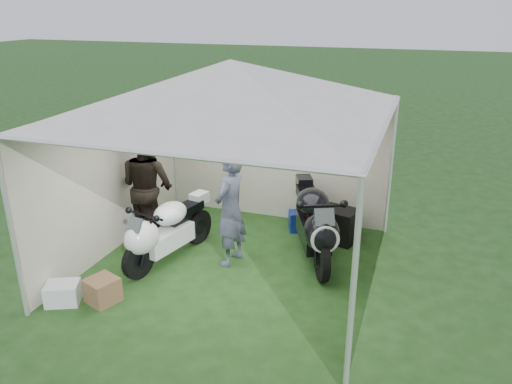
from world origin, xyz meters
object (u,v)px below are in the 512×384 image
Objects in this scene: motorcycle_white at (165,230)px; crate_0 at (63,293)px; person_blue_jacket at (230,209)px; person_dark_jacket at (148,186)px; motorcycle_black at (314,222)px; canopy_tent at (232,92)px; equipment_box at (339,225)px; crate_1 at (103,290)px; paddock_stand at (303,221)px.

crate_0 is (-0.73, -1.43, -0.38)m from motorcycle_white.
person_dark_jacket is at bearing -89.20° from person_blue_jacket.
person_dark_jacket reaches higher than person_blue_jacket.
motorcycle_white is 0.90× the size of motorcycle_black.
equipment_box is (1.31, 1.34, -2.30)m from canopy_tent.
motorcycle_white reaches higher than equipment_box.
motorcycle_white is 2.81m from equipment_box.
crate_0 is (-3.06, -2.99, -0.14)m from equipment_box.
motorcycle_white is 1.65m from crate_0.
crate_1 is (0.32, -1.80, -0.79)m from person_dark_jacket.
motorcycle_white is at bearing 178.70° from motorcycle_black.
paddock_stand is (-0.40, 0.92, -0.44)m from motorcycle_black.
person_blue_jacket reaches higher than paddock_stand.
crate_1 reaches higher than crate_0.
canopy_tent reaches higher than motorcycle_white.
person_dark_jacket is (-1.60, 0.34, -1.62)m from canopy_tent.
canopy_tent reaches higher than equipment_box.
canopy_tent is 3.09m from crate_1.
motorcycle_black reaches higher than motorcycle_white.
equipment_box is at bearing 44.40° from crate_0.
motorcycle_white is 1.08× the size of person_blue_jacket.
crate_1 is (-0.25, -1.24, -0.35)m from motorcycle_white.
paddock_stand is (0.65, 1.55, -2.40)m from canopy_tent.
crate_0 is at bearing 101.66° from person_dark_jacket.
motorcycle_white reaches higher than crate_0.
paddock_stand is at bearing 163.33° from person_blue_jacket.
crate_0 is at bearing -136.69° from canopy_tent.
paddock_stand is at bearing 59.47° from motorcycle_white.
motorcycle_black reaches higher than equipment_box.
crate_1 is at bearing 116.14° from person_dark_jacket.
canopy_tent is at bearing -112.82° from paddock_stand.
crate_1 is at bearing 22.53° from crate_0.
motorcycle_black is at bearing -66.59° from paddock_stand.
canopy_tent is at bearing -134.20° from equipment_box.
paddock_stand is 0.24× the size of person_dark_jacket.
canopy_tent reaches higher than paddock_stand.
person_blue_jacket is 2.51m from crate_0.
motorcycle_black is 5.64× the size of crate_1.
motorcycle_black is at bearing 30.81° from canopy_tent.
crate_1 is at bearing -131.30° from canopy_tent.
motorcycle_white is 1.04m from person_blue_jacket.
crate_1 is at bearing -132.73° from equipment_box.
person_blue_jacket is at bearing 133.57° from canopy_tent.
paddock_stand is 1.77m from person_blue_jacket.
equipment_box is 1.33× the size of crate_0.
canopy_tent is at bearing -176.16° from person_dark_jacket.
paddock_stand reaches higher than crate_1.
equipment_box is at bearing -17.07° from paddock_stand.
crate_0 is at bearing -33.41° from person_blue_jacket.
paddock_stand is 1.24× the size of crate_1.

